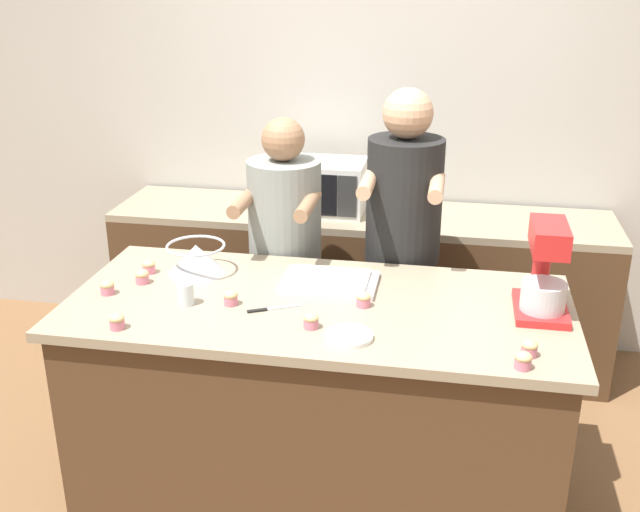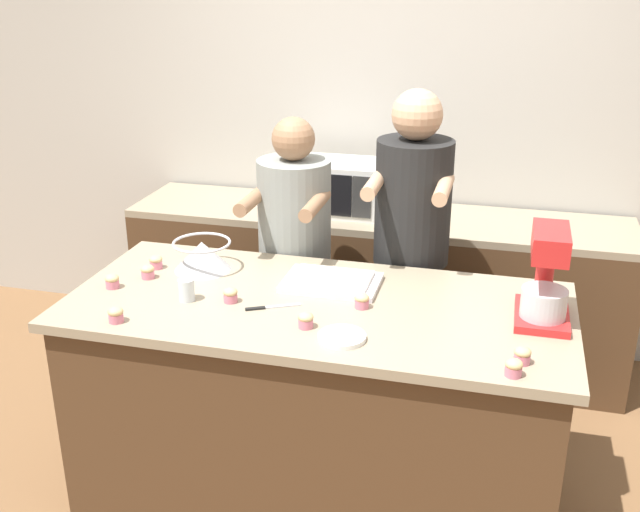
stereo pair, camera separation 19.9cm
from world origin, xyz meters
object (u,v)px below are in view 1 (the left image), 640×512
Objects in this scene: cupcake_4 at (142,276)px; cupcake_8 at (311,320)px; mixing_bowl at (196,258)px; cupcake_0 at (529,348)px; person_left at (285,268)px; knife at (271,309)px; stand_mixer at (545,274)px; drinking_glass at (186,294)px; cupcake_6 at (231,297)px; cupcake_2 at (107,287)px; cupcake_7 at (149,266)px; baking_tray at (329,281)px; cupcake_1 at (117,321)px; cupcake_3 at (523,360)px; person_right at (402,259)px; microwave_oven at (319,186)px; cupcake_5 at (363,299)px; small_plate at (349,336)px.

cupcake_8 is at bearing -19.57° from cupcake_4.
mixing_bowl is 1.46m from cupcake_0.
cupcake_8 is (0.30, -0.87, 0.17)m from person_left.
stand_mixer is at bearing 9.00° from knife.
mixing_bowl is 2.84× the size of drinking_glass.
mixing_bowl is 4.25× the size of cupcake_8.
cupcake_6 is at bearing 9.73° from drinking_glass.
drinking_glass reaches higher than cupcake_2.
drinking_glass reaches higher than cupcake_7.
baking_tray is at bearing 90.00° from cupcake_8.
baking_tray is 0.91m from cupcake_2.
cupcake_3 is (1.46, -0.03, 0.00)m from cupcake_1.
person_right is 28.09× the size of cupcake_8.
mixing_bowl is at bearing 44.54° from cupcake_2.
cupcake_3 is (1.28, -0.27, -0.01)m from drinking_glass.
cupcake_8 is at bearing -70.99° from person_left.
knife is (0.07, -1.41, -0.09)m from microwave_oven.
cupcake_3 and cupcake_6 have the same top height.
cupcake_5 is at bearing -72.27° from microwave_oven.
cupcake_7 is 0.89m from cupcake_8.
microwave_oven is at bearing 99.35° from cupcake_8.
person_left is at bearing 122.54° from baking_tray.
cupcake_4 is (-0.08, 0.41, 0.00)m from cupcake_1.
person_right is 0.94m from small_plate.
person_left reaches higher than microwave_oven.
cupcake_7 is (-1.65, 0.10, -0.13)m from stand_mixer.
cupcake_5 reaches higher than small_plate.
knife is at bearing -1.85° from cupcake_2.
cupcake_4 is 1.00× the size of cupcake_7.
cupcake_4 is at bearing -128.95° from person_left.
cupcake_8 is (0.53, -0.11, -0.01)m from drinking_glass.
cupcake_2 is (-0.35, 0.04, -0.01)m from drinking_glass.
cupcake_0 is 0.78m from cupcake_8.
cupcake_0 is (1.37, -0.50, -0.04)m from mixing_bowl.
cupcake_5 is (0.47, -0.65, 0.17)m from person_left.
cupcake_3 is 0.77m from cupcake_8.
microwave_oven is 1.27m from cupcake_7.
cupcake_5 is at bearing -3.49° from cupcake_4.
cupcake_5 is (1.05, 0.07, 0.00)m from cupcake_2.
cupcake_7 is (-1.55, 0.55, 0.00)m from cupcake_3.
person_right is at bearing 46.07° from cupcake_1.
mixing_bowl is at bearing 101.64° from drinking_glass.
cupcake_2 is (-1.66, 0.22, 0.00)m from cupcake_0.
cupcake_7 is at bearing 170.06° from cupcake_5.
baking_tray is 4.41× the size of drinking_glass.
person_right is 1.08m from cupcake_0.
cupcake_4 reaches higher than baking_tray.
person_right reaches higher than stand_mixer.
cupcake_2 is (-1.73, -0.14, -0.13)m from stand_mixer.
cupcake_7 is (-0.97, 0.17, 0.00)m from cupcake_5.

